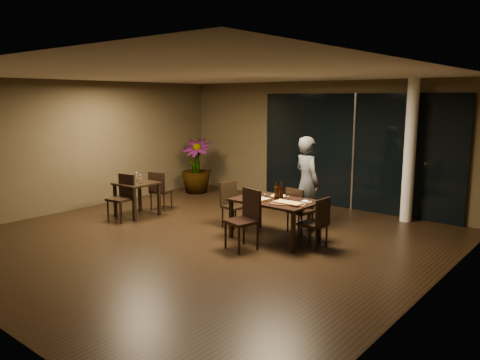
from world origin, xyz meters
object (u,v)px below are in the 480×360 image
at_px(chair_main_right, 317,220).
at_px(potted_plant, 196,166).
at_px(side_table, 137,188).
at_px(bottle_a, 276,191).
at_px(chair_main_far, 298,208).
at_px(chair_side_far, 159,189).
at_px(chair_main_left, 232,202).
at_px(chair_side_near, 123,195).
at_px(bottle_b, 279,193).
at_px(main_table, 275,204).
at_px(diner, 307,183).
at_px(chair_main_near, 246,216).
at_px(bottle_c, 281,190).

bearing_deg(chair_main_right, potted_plant, -110.80).
distance_m(side_table, bottle_a, 3.44).
relative_size(chair_main_far, chair_side_far, 0.98).
bearing_deg(chair_main_left, chair_side_near, 125.09).
distance_m(bottle_a, bottle_b, 0.08).
bearing_deg(bottle_a, chair_side_far, 178.21).
bearing_deg(side_table, chair_main_far, 17.42).
distance_m(main_table, diner, 1.08).
distance_m(side_table, bottle_b, 3.51).
bearing_deg(chair_main_near, bottle_a, 99.22).
height_order(chair_main_near, bottle_a, bottle_a).
xyz_separation_m(chair_main_far, chair_main_near, (-0.19, -1.36, 0.08)).
xyz_separation_m(side_table, chair_main_near, (3.32, -0.26, -0.04)).
relative_size(main_table, chair_main_left, 1.64).
height_order(chair_main_far, chair_side_near, chair_side_near).
distance_m(chair_main_left, bottle_b, 1.29).
xyz_separation_m(side_table, bottle_c, (3.44, 0.65, 0.29)).
xyz_separation_m(diner, bottle_b, (0.03, -1.01, -0.05)).
relative_size(chair_main_left, chair_side_near, 0.94).
bearing_deg(chair_main_near, chair_main_left, 154.26).
relative_size(chair_side_near, potted_plant, 0.66).
height_order(chair_main_right, bottle_b, bottle_b).
xyz_separation_m(chair_side_far, diner, (3.44, 0.90, 0.42)).
relative_size(chair_main_far, chair_main_left, 0.97).
height_order(chair_main_right, diner, diner).
relative_size(chair_side_far, bottle_b, 3.57).
distance_m(side_table, chair_side_near, 0.42).
bearing_deg(chair_main_far, chair_main_left, 25.20).
distance_m(chair_side_far, bottle_a, 3.42).
bearing_deg(bottle_b, bottle_a, 177.30).
height_order(chair_side_far, chair_side_near, chair_side_near).
bearing_deg(bottle_c, chair_side_near, -162.68).
bearing_deg(main_table, chair_side_near, -164.84).
height_order(side_table, diner, diner).
xyz_separation_m(chair_main_right, bottle_c, (-0.85, 0.14, 0.40)).
height_order(side_table, potted_plant, potted_plant).
xyz_separation_m(chair_main_far, chair_main_left, (-1.29, -0.45, 0.01)).
height_order(potted_plant, bottle_c, potted_plant).
relative_size(chair_main_right, bottle_a, 2.78).
bearing_deg(chair_side_near, diner, 22.79).
distance_m(side_table, diner, 3.78).
relative_size(chair_main_near, diner, 0.56).
bearing_deg(main_table, side_table, -171.63).
bearing_deg(chair_main_right, diner, -138.38).
relative_size(side_table, chair_main_far, 0.90).
bearing_deg(bottle_a, bottle_c, 65.14).
distance_m(side_table, potted_plant, 2.79).
relative_size(chair_main_far, diner, 0.48).
bearing_deg(bottle_c, chair_side_far, 179.95).
bearing_deg(chair_main_right, bottle_b, -90.05).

